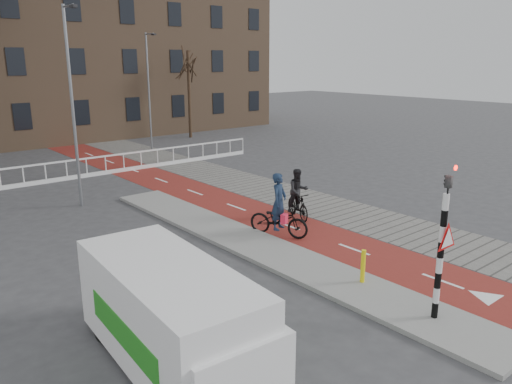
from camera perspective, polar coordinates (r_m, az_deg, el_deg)
ground at (r=13.71m, az=13.68°, el=-10.25°), size 120.00×120.00×0.00m
bike_lane at (r=21.55m, az=-5.54°, el=-0.57°), size 2.50×60.00×0.01m
sidewalk at (r=23.19m, az=0.16°, el=0.62°), size 3.00×60.00×0.01m
curb_island at (r=15.72m, az=0.31°, el=-6.24°), size 1.80×16.00×0.12m
traffic_signal at (r=11.51m, az=20.58°, el=-5.07°), size 0.80×0.80×3.68m
bollard at (r=13.32m, az=12.13°, el=-8.28°), size 0.12×0.12×0.88m
cyclist_near at (r=16.59m, az=2.63°, el=-2.66°), size 1.50×2.20×2.14m
cyclist_far at (r=18.44m, az=4.80°, el=-0.70°), size 1.06×1.79×1.87m
van at (r=9.90m, az=-9.95°, el=-13.47°), size 2.21×4.81×2.02m
railing at (r=25.32m, az=-27.17°, el=0.87°), size 28.00×0.10×0.99m
tree_right at (r=38.13m, az=-7.64°, el=10.96°), size 0.23×0.23×6.37m
streetlight_near at (r=20.66m, az=-20.21°, el=8.77°), size 0.12×0.12×7.69m
streetlight_right at (r=33.24m, az=-12.15°, el=11.05°), size 0.12×0.12×7.35m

